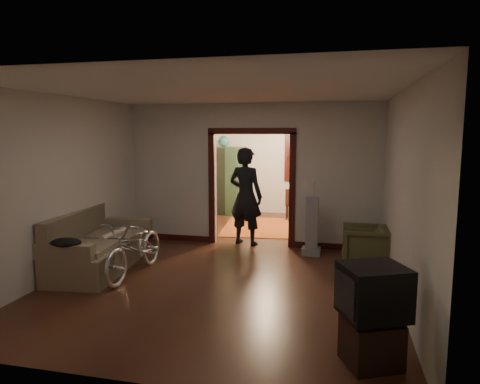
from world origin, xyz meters
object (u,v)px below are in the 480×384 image
(sofa, at_px, (99,241))
(locker, at_px, (224,181))
(bicycle, at_px, (135,247))
(person, at_px, (246,196))
(desk, at_px, (322,205))
(armchair, at_px, (365,246))

(sofa, height_order, locker, locker)
(bicycle, height_order, person, person)
(sofa, bearing_deg, desk, 49.96)
(sofa, relative_size, bicycle, 1.21)
(person, xyz_separation_m, locker, (-1.27, 3.05, -0.05))
(bicycle, distance_m, person, 2.64)
(sofa, xyz_separation_m, armchair, (4.26, 1.15, -0.13))
(sofa, xyz_separation_m, locker, (0.73, 5.15, 0.45))
(locker, relative_size, desk, 1.93)
(sofa, bearing_deg, armchair, 8.65)
(armchair, bearing_deg, desk, -167.26)
(locker, bearing_deg, armchair, -41.13)
(bicycle, xyz_separation_m, locker, (0.01, 5.29, 0.47))
(bicycle, distance_m, armchair, 3.77)
(bicycle, bearing_deg, desk, 63.98)
(bicycle, bearing_deg, armchair, 20.97)
(desk, bearing_deg, armchair, -76.22)
(bicycle, distance_m, desk, 5.88)
(locker, bearing_deg, person, -59.92)
(armchair, height_order, desk, desk)
(sofa, height_order, desk, sofa)
(bicycle, relative_size, person, 0.88)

